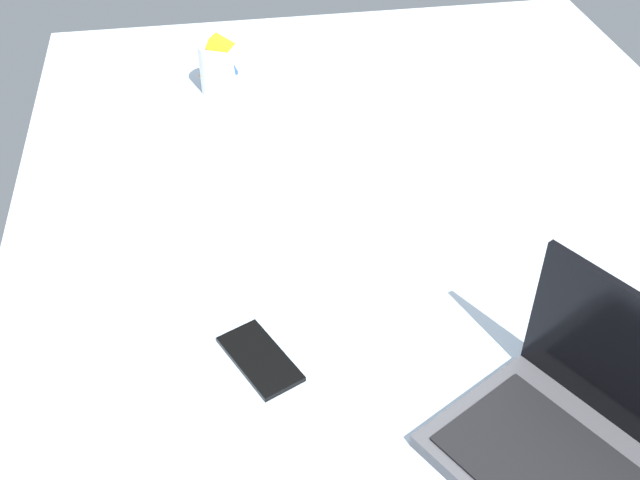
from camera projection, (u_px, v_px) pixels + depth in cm
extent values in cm
cube|color=silver|center=(399.00, 256.00, 144.29)|extent=(180.00, 140.00, 18.00)
cube|color=#4C4C51|center=(569.00, 478.00, 96.20)|extent=(40.07, 36.35, 2.00)
cube|color=black|center=(563.00, 479.00, 94.70)|extent=(33.61, 29.16, 0.40)
cylinder|color=silver|center=(220.00, 68.00, 171.57)|extent=(9.00, 9.00, 11.00)
cube|color=orange|center=(214.00, 74.00, 173.34)|extent=(6.27, 6.73, 5.63)
cube|color=blue|center=(229.00, 65.00, 171.32)|extent=(6.46, 5.03, 3.83)
cube|color=blue|center=(218.00, 54.00, 169.52)|extent=(5.88, 4.47, 4.52)
cube|color=yellow|center=(220.00, 46.00, 166.90)|extent=(6.01, 6.71, 4.80)
cube|color=black|center=(260.00, 359.00, 112.15)|extent=(15.56, 12.11, 0.80)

